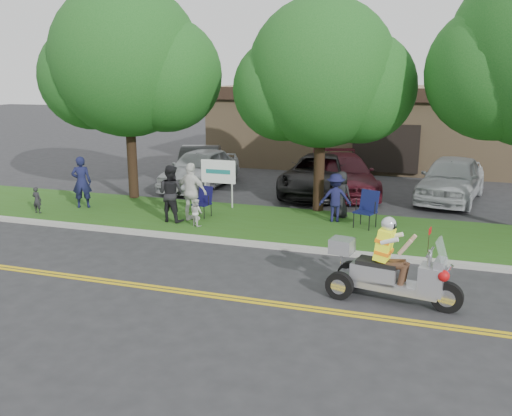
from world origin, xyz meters
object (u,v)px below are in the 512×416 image
(lawn_chair_a, at_px, (367,207))
(parked_car_left, at_px, (200,165))
(parked_car_far_right, at_px, (451,179))
(trike_scooter, at_px, (388,272))
(parked_car_mid, at_px, (320,175))
(parked_car_right, at_px, (344,174))
(spectator_adult_left, at_px, (82,182))
(spectator_adult_right, at_px, (192,192))
(lawn_chair_b, at_px, (204,200))
(parked_car_far_left, at_px, (200,169))
(spectator_adult_mid, at_px, (171,193))

(lawn_chair_a, bearing_deg, parked_car_left, 165.50)
(lawn_chair_a, distance_m, parked_car_far_right, 5.56)
(trike_scooter, xyz_separation_m, parked_car_mid, (-3.46, 9.84, 0.13))
(parked_car_right, bearing_deg, parked_car_left, 158.18)
(spectator_adult_left, xyz_separation_m, spectator_adult_right, (4.33, -0.40, 0.02))
(parked_car_right, height_order, parked_car_far_right, parked_car_far_right)
(lawn_chair_a, distance_m, lawn_chair_b, 5.22)
(parked_car_left, bearing_deg, parked_car_far_left, -83.49)
(spectator_adult_mid, distance_m, parked_car_far_left, 5.59)
(lawn_chair_b, xyz_separation_m, spectator_adult_left, (-4.46, -0.24, 0.35))
(trike_scooter, distance_m, spectator_adult_left, 11.68)
(parked_car_left, bearing_deg, parked_car_mid, -24.58)
(trike_scooter, bearing_deg, parked_car_left, 140.29)
(spectator_adult_left, bearing_deg, parked_car_right, -171.52)
(lawn_chair_b, xyz_separation_m, parked_car_right, (3.68, 5.40, 0.10))
(spectator_adult_right, distance_m, parked_car_right, 7.14)
(lawn_chair_b, relative_size, parked_car_mid, 0.18)
(spectator_adult_right, relative_size, parked_car_mid, 0.33)
(spectator_adult_left, height_order, spectator_adult_mid, spectator_adult_left)
(spectator_adult_mid, relative_size, parked_car_far_left, 0.37)
(trike_scooter, bearing_deg, spectator_adult_right, 156.47)
(lawn_chair_a, relative_size, parked_car_left, 0.24)
(spectator_adult_mid, bearing_deg, parked_car_far_left, -68.58)
(lawn_chair_a, relative_size, parked_car_far_right, 0.23)
(spectator_adult_mid, distance_m, spectator_adult_right, 0.65)
(parked_car_left, bearing_deg, parked_car_right, -19.90)
(parked_car_mid, height_order, parked_car_far_right, parked_car_far_right)
(spectator_adult_mid, bearing_deg, parked_car_left, -66.81)
(spectator_adult_left, distance_m, parked_car_far_left, 5.29)
(spectator_adult_right, bearing_deg, parked_car_far_right, -134.94)
(lawn_chair_a, bearing_deg, spectator_adult_left, -157.17)
(trike_scooter, relative_size, parked_car_left, 0.59)
(parked_car_left, xyz_separation_m, parked_car_right, (6.30, -0.21, -0.03))
(lawn_chair_b, bearing_deg, parked_car_left, 125.47)
(parked_car_mid, bearing_deg, parked_car_right, 23.42)
(spectator_adult_left, relative_size, parked_car_far_right, 0.37)
(trike_scooter, distance_m, spectator_adult_right, 7.67)
(parked_car_left, bearing_deg, trike_scooter, -67.72)
(spectator_adult_left, relative_size, parked_car_left, 0.38)
(parked_car_right, bearing_deg, parked_car_far_left, 168.77)
(lawn_chair_a, height_order, parked_car_far_right, parked_car_far_right)
(spectator_adult_right, relative_size, parked_car_far_right, 0.38)
(parked_car_far_right, bearing_deg, lawn_chair_b, -134.21)
(lawn_chair_b, relative_size, spectator_adult_left, 0.55)
(parked_car_mid, distance_m, parked_car_far_right, 4.91)
(lawn_chair_a, bearing_deg, trike_scooter, -59.43)
(trike_scooter, xyz_separation_m, parked_car_right, (-2.58, 10.26, 0.12))
(trike_scooter, xyz_separation_m, parked_car_left, (-8.88, 10.46, 0.14))
(lawn_chair_b, bearing_deg, parked_car_far_right, 45.25)
(lawn_chair_a, height_order, spectator_adult_mid, spectator_adult_mid)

